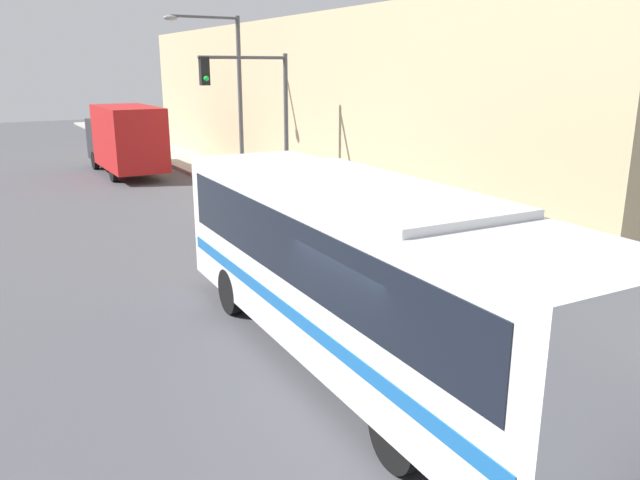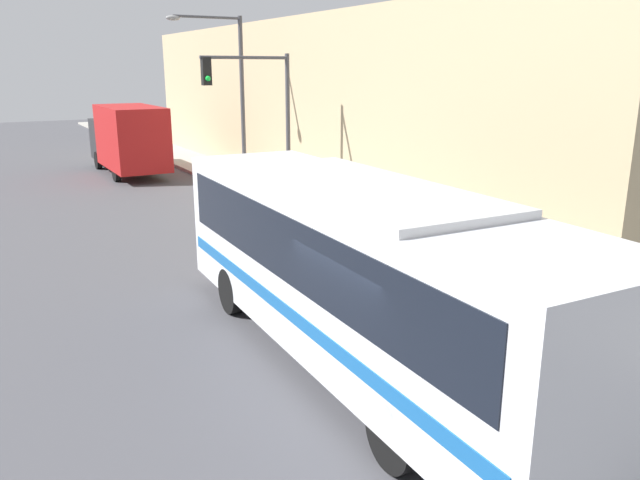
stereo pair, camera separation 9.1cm
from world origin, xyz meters
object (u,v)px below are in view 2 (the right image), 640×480
city_bus (356,262)px  parking_meter (349,203)px  delivery_truck (128,138)px  fire_hydrant (414,244)px  street_lamp (232,86)px  pedestrian_mid_block (354,197)px  pedestrian_near_corner (379,197)px  traffic_light_pole (259,104)px

city_bus → parking_meter: 8.80m
parking_meter → delivery_truck: bearing=101.9°
fire_hydrant → parking_meter: size_ratio=0.58×
street_lamp → fire_hydrant: bearing=-89.0°
street_lamp → pedestrian_mid_block: size_ratio=3.90×
parking_meter → pedestrian_near_corner: pedestrian_near_corner is taller
delivery_truck → street_lamp: (2.97, -6.24, 2.56)m
delivery_truck → pedestrian_near_corner: delivery_truck is taller
fire_hydrant → pedestrian_near_corner: 3.72m
traffic_light_pole → street_lamp: bearing=80.2°
fire_hydrant → traffic_light_pole: size_ratio=0.14×
city_bus → parking_meter: size_ratio=8.27×
parking_meter → pedestrian_mid_block: size_ratio=0.71×
delivery_truck → pedestrian_mid_block: size_ratio=4.06×
delivery_truck → parking_meter: bearing=-78.1°
traffic_light_pole → parking_meter: size_ratio=4.25×
traffic_light_pole → pedestrian_mid_block: bearing=-68.2°
traffic_light_pole → pedestrian_mid_block: 4.97m
delivery_truck → pedestrian_mid_block: bearing=-75.5°
fire_hydrant → street_lamp: 12.67m
street_lamp → pedestrian_mid_block: (0.77, -8.20, -3.29)m
delivery_truck → pedestrian_near_corner: size_ratio=4.04×
delivery_truck → fire_hydrant: (3.17, -18.31, -1.27)m
fire_hydrant → traffic_light_pole: traffic_light_pole is taller
traffic_light_pole → parking_meter: 5.32m
parking_meter → street_lamp: bearing=91.3°
city_bus → pedestrian_mid_block: (5.15, 8.05, -0.80)m
city_bus → fire_hydrant: 6.35m
delivery_truck → pedestrian_near_corner: bearing=-73.4°
parking_meter → pedestrian_near_corner: bearing=7.4°
fire_hydrant → traffic_light_pole: (-0.96, 7.69, 3.33)m
pedestrian_near_corner → pedestrian_mid_block: 0.81m
city_bus → pedestrian_near_corner: (5.85, 7.63, -0.80)m
delivery_truck → parking_meter: delivery_truck is taller
city_bus → pedestrian_mid_block: city_bus is taller
delivery_truck → fire_hydrant: delivery_truck is taller
city_bus → traffic_light_pole: bearing=75.0°
street_lamp → pedestrian_mid_block: 8.87m
traffic_light_pole → street_lamp: 4.47m
parking_meter → pedestrian_near_corner: (1.26, 0.16, 0.05)m
parking_meter → pedestrian_near_corner: 1.27m
pedestrian_mid_block → parking_meter: bearing=-134.2°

